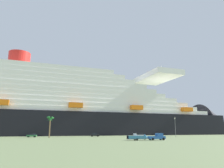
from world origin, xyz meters
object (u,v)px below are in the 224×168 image
object	(u,v)px
cruise_ship	(68,109)
parked_car_black_coupe	(95,135)
small_boat_on_trailer	(139,137)
pickup_truck	(157,137)
parked_car_silver_sedan	(140,135)
parked_car_green_wagon	(32,135)
street_lamp	(175,125)
palm_tree	(50,121)

from	to	relation	value
cruise_ship	parked_car_black_coupe	distance (m)	39.81
parked_car_black_coupe	small_boat_on_trailer	bearing A→B (deg)	-81.71
cruise_ship	pickup_truck	xyz separation A→B (m)	(24.84, -78.80, -15.59)
cruise_ship	parked_car_silver_sedan	bearing A→B (deg)	-54.18
parked_car_black_coupe	parked_car_silver_sedan	size ratio (longest dim) A/B	0.98
parked_car_green_wagon	parked_car_silver_sedan	xyz separation A→B (m)	(50.17, -7.15, 0.00)
pickup_truck	small_boat_on_trailer	xyz separation A→B (m)	(-6.48, -0.17, -0.08)
parked_car_black_coupe	parked_car_green_wagon	bearing A→B (deg)	-174.01
street_lamp	parked_car_silver_sedan	distance (m)	17.22
parked_car_green_wagon	parked_car_black_coupe	distance (m)	29.87
cruise_ship	parked_car_silver_sedan	xyz separation A→B (m)	(32.35, -44.81, -15.80)
small_boat_on_trailer	palm_tree	distance (m)	43.67
parked_car_black_coupe	parked_car_silver_sedan	distance (m)	22.89
parked_car_black_coupe	pickup_truck	bearing A→B (deg)	-73.68
cruise_ship	street_lamp	world-z (taller)	cruise_ship
cruise_ship	small_boat_on_trailer	xyz separation A→B (m)	(18.36, -78.97, -15.67)
small_boat_on_trailer	parked_car_green_wagon	world-z (taller)	small_boat_on_trailer
parked_car_silver_sedan	cruise_ship	bearing A→B (deg)	125.82
small_boat_on_trailer	pickup_truck	bearing A→B (deg)	1.51
parked_car_silver_sedan	palm_tree	bearing A→B (deg)	-177.97
parked_car_green_wagon	parked_car_silver_sedan	bearing A→B (deg)	-8.11
palm_tree	parked_car_green_wagon	size ratio (longest dim) A/B	2.07
palm_tree	cruise_ship	bearing A→B (deg)	77.89
palm_tree	parked_car_silver_sedan	size ratio (longest dim) A/B	1.95
small_boat_on_trailer	parked_car_black_coupe	size ratio (longest dim) A/B	1.77
pickup_truck	small_boat_on_trailer	size ratio (longest dim) A/B	0.69
pickup_truck	cruise_ship	bearing A→B (deg)	107.50
palm_tree	parked_car_black_coupe	xyz separation A→B (m)	(21.82, 11.76, -6.47)
pickup_truck	parked_car_black_coupe	world-z (taller)	pickup_truck
palm_tree	parked_car_silver_sedan	xyz separation A→B (m)	(42.28, 1.50, -6.47)
palm_tree	parked_car_black_coupe	world-z (taller)	palm_tree
pickup_truck	palm_tree	world-z (taller)	palm_tree
pickup_truck	small_boat_on_trailer	world-z (taller)	pickup_truck
pickup_truck	parked_car_silver_sedan	xyz separation A→B (m)	(7.51, 33.98, -0.21)
palm_tree	parked_car_silver_sedan	world-z (taller)	palm_tree
pickup_truck	parked_car_black_coupe	distance (m)	46.11
cruise_ship	small_boat_on_trailer	world-z (taller)	cruise_ship
parked_car_green_wagon	street_lamp	bearing A→B (deg)	-12.59
street_lamp	parked_car_green_wagon	xyz separation A→B (m)	(-64.95, 14.51, -4.91)
pickup_truck	street_lamp	bearing A→B (deg)	50.07
pickup_truck	small_boat_on_trailer	distance (m)	6.48
cruise_ship	parked_car_black_coupe	xyz separation A→B (m)	(11.89, -34.55, -15.80)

